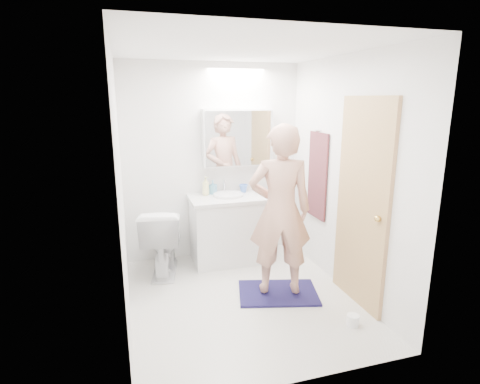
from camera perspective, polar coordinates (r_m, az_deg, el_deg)
name	(u,v)px	position (r m, az deg, el deg)	size (l,w,h in m)	color
floor	(242,298)	(4.07, 0.35, -15.41)	(2.50, 2.50, 0.00)	silver
ceiling	(243,48)	(3.57, 0.41, 20.49)	(2.50, 2.50, 0.00)	white
wall_back	(213,162)	(4.82, -4.00, 4.41)	(2.50, 2.50, 0.00)	white
wall_front	(300,223)	(2.51, 8.81, -4.58)	(2.50, 2.50, 0.00)	white
wall_left	(121,191)	(3.48, -17.20, 0.16)	(2.50, 2.50, 0.00)	white
wall_right	(345,176)	(4.09, 15.30, 2.25)	(2.50, 2.50, 0.00)	white
vanity_cabinet	(229,230)	(4.78, -1.61, -5.67)	(0.90, 0.55, 0.78)	silver
countertop	(229,198)	(4.66, -1.65, -0.91)	(0.95, 0.58, 0.04)	silver
sink_basin	(228,195)	(4.68, -1.74, -0.41)	(0.36, 0.36, 0.03)	silver
faucet	(224,186)	(4.85, -2.33, 0.86)	(0.02, 0.02, 0.16)	silver
medicine_cabinet	(238,138)	(4.78, -0.32, 7.99)	(0.88, 0.14, 0.70)	white
mirror_panel	(240,139)	(4.71, -0.05, 7.91)	(0.84, 0.01, 0.66)	silver
toilet	(163,240)	(4.54, -11.35, -6.94)	(0.44, 0.78, 0.79)	white
bath_rug	(278,293)	(4.16, 5.63, -14.59)	(0.80, 0.55, 0.02)	#17143F
person	(280,211)	(3.82, 5.94, -2.76)	(0.62, 0.41, 1.71)	tan
door	(362,204)	(3.84, 17.59, -1.72)	(0.04, 0.80, 2.00)	tan
door_knob	(378,219)	(3.59, 19.66, -3.75)	(0.06, 0.06, 0.06)	gold
towel	(317,176)	(4.56, 11.37, 2.36)	(0.02, 0.42, 1.00)	#121A39
towel_hook	(319,131)	(4.48, 11.54, 8.87)	(0.02, 0.02, 0.07)	silver
soap_bottle_a	(206,186)	(4.72, -5.09, 0.89)	(0.09, 0.09, 0.23)	beige
soap_bottle_b	(213,187)	(4.77, -4.02, 0.72)	(0.08, 0.08, 0.17)	#5797BA
toothbrush_cup	(243,188)	(4.86, 0.51, 0.54)	(0.11, 0.11, 0.10)	#4572D0
toilet_paper_roll	(353,320)	(3.77, 16.33, -17.71)	(0.11, 0.11, 0.10)	white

